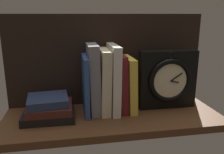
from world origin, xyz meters
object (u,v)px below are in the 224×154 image
at_px(book_blue_modern, 86,85).
at_px(book_maroon_dawkins, 121,83).
at_px(framed_clock, 168,80).
at_px(book_cream_twain, 104,81).
at_px(book_yellow_seinlanguage, 129,84).
at_px(book_gray_chess, 94,79).
at_px(book_white_catcher, 113,78).
at_px(book_stack_side, 49,108).

xyz_separation_m(book_blue_modern, book_maroon_dawkins, (0.13, 0.00, 0.00)).
bearing_deg(framed_clock, book_cream_twain, 177.84).
bearing_deg(book_blue_modern, book_yellow_seinlanguage, 0.00).
relative_size(book_maroon_dawkins, book_yellow_seinlanguage, 1.06).
xyz_separation_m(book_gray_chess, book_white_catcher, (0.07, 0.00, -0.00)).
relative_size(book_blue_modern, book_cream_twain, 0.90).
bearing_deg(book_stack_side, book_white_catcher, 8.99).
bearing_deg(book_blue_modern, book_cream_twain, 0.00).
bearing_deg(book_stack_side, book_gray_chess, 12.93).
height_order(book_maroon_dawkins, framed_clock, framed_clock).
distance_m(book_cream_twain, book_yellow_seinlanguage, 0.09).
bearing_deg(book_gray_chess, book_stack_side, -167.07).
height_order(book_white_catcher, book_yellow_seinlanguage, book_white_catcher).
relative_size(book_gray_chess, book_stack_side, 1.42).
xyz_separation_m(book_maroon_dawkins, book_stack_side, (-0.26, -0.04, -0.07)).
height_order(book_gray_chess, framed_clock, book_gray_chess).
xyz_separation_m(book_blue_modern, book_white_catcher, (0.10, 0.00, 0.02)).
bearing_deg(framed_clock, book_blue_modern, 178.31).
height_order(book_gray_chess, book_stack_side, book_gray_chess).
height_order(book_blue_modern, book_gray_chess, book_gray_chess).
xyz_separation_m(book_maroon_dawkins, book_yellow_seinlanguage, (0.03, 0.00, -0.01)).
relative_size(book_cream_twain, book_white_catcher, 0.94).
bearing_deg(framed_clock, book_gray_chess, 178.13).
relative_size(book_blue_modern, book_maroon_dawkins, 0.99).
distance_m(book_gray_chess, book_maroon_dawkins, 0.10).
relative_size(book_blue_modern, book_stack_side, 1.19).
bearing_deg(book_cream_twain, book_white_catcher, 0.00).
height_order(book_cream_twain, book_white_catcher, book_white_catcher).
relative_size(book_cream_twain, book_maroon_dawkins, 1.09).
bearing_deg(book_yellow_seinlanguage, book_white_catcher, 180.00).
bearing_deg(book_white_catcher, book_cream_twain, 180.00).
xyz_separation_m(book_gray_chess, book_cream_twain, (0.04, 0.00, -0.01)).
distance_m(book_white_catcher, book_yellow_seinlanguage, 0.06).
height_order(book_blue_modern, book_stack_side, book_blue_modern).
bearing_deg(book_white_catcher, framed_clock, -2.51).
bearing_deg(framed_clock, book_maroon_dawkins, 177.06).
bearing_deg(book_yellow_seinlanguage, book_blue_modern, 180.00).
bearing_deg(book_gray_chess, book_maroon_dawkins, 0.00).
relative_size(book_blue_modern, framed_clock, 0.95).
height_order(book_gray_chess, book_cream_twain, book_gray_chess).
xyz_separation_m(book_blue_modern, framed_clock, (0.31, -0.01, 0.01)).
bearing_deg(book_blue_modern, book_gray_chess, 0.00).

